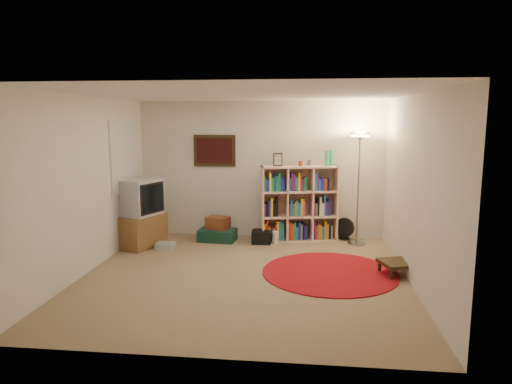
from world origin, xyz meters
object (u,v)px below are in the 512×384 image
bookshelf (298,205)px  tv_stand (140,214)px  floor_lamp (360,152)px  side_table (397,264)px  floor_fan (344,229)px  suitcase (217,235)px

bookshelf → tv_stand: (-2.68, -0.68, -0.09)m
bookshelf → tv_stand: size_ratio=1.39×
floor_lamp → tv_stand: bearing=-171.9°
bookshelf → side_table: 2.30m
floor_fan → tv_stand: tv_stand is taller
floor_lamp → suitcase: size_ratio=2.84×
floor_lamp → suitcase: floor_lamp is taller
floor_fan → tv_stand: bearing=-146.7°
tv_stand → side_table: size_ratio=2.09×
bookshelf → tv_stand: 2.77m
floor_lamp → side_table: size_ratio=3.49×
floor_lamp → side_table: bearing=-75.9°
floor_lamp → tv_stand: floor_lamp is taller
floor_lamp → suitcase: (-2.47, -0.04, -1.52)m
side_table → bookshelf: bearing=129.6°
bookshelf → suitcase: bearing=176.5°
side_table → suitcase: bearing=151.8°
tv_stand → floor_fan: bearing=34.0°
bookshelf → floor_lamp: size_ratio=0.83×
bookshelf → floor_fan: bearing=-2.8°
tv_stand → suitcase: size_ratio=1.70×
bookshelf → suitcase: size_ratio=2.36×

